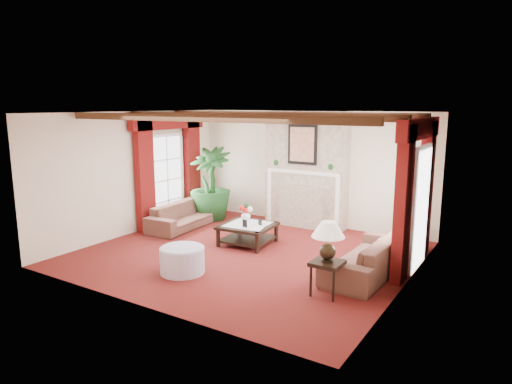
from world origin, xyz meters
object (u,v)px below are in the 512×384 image
Objects in this scene: sofa_right at (368,250)px; coffee_table at (248,234)px; side_table at (327,278)px; sofa_left at (184,211)px; potted_palm at (211,199)px; ottoman at (182,260)px.

sofa_right is 2.17× the size of coffee_table.
sofa_right is 1.22m from side_table.
potted_palm reaches higher than sofa_left.
sofa_left is 1.03× the size of potted_palm.
side_table is (4.39, -1.80, -0.12)m from sofa_left.
sofa_right is 3.17m from ottoman.
sofa_right is 4.15× the size of side_table.
side_table is at bearing -8.91° from sofa_right.
sofa_right reaches higher than side_table.
side_table is at bearing -32.48° from potted_palm.
sofa_right is at bearing -101.90° from sofa_left.
sofa_right reaches higher than sofa_left.
sofa_left is 2.65× the size of ottoman.
potted_palm is 1.93× the size of coffee_table.
potted_palm is (0.06, 0.96, 0.12)m from sofa_left.
potted_palm is at bearing 120.06° from ottoman.
side_table is (4.33, -2.76, -0.24)m from potted_palm.
sofa_right is at bearing -11.71° from coffee_table.
sofa_left is 1.98× the size of coffee_table.
sofa_right reaches higher than coffee_table.
sofa_left reaches higher than coffee_table.
ottoman is at bearing -143.95° from sofa_left.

